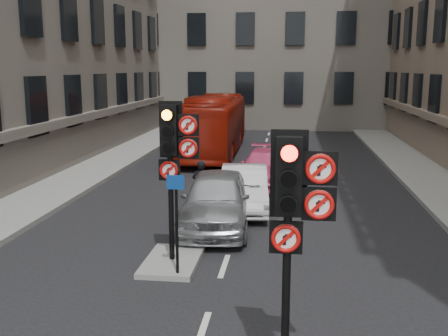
% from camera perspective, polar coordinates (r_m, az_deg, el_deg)
% --- Properties ---
extents(pavement_left, '(3.00, 50.00, 0.16)m').
position_cam_1_polar(pavement_left, '(20.50, -17.78, -1.83)').
color(pavement_left, gray).
rests_on(pavement_left, ground).
extents(centre_island, '(1.20, 2.00, 0.12)m').
position_cam_1_polar(centre_island, '(12.20, -5.66, -10.06)').
color(centre_island, gray).
rests_on(centre_island, ground).
extents(signal_near, '(0.91, 0.40, 3.58)m').
position_cam_1_polar(signal_near, '(7.33, 7.68, -3.69)').
color(signal_near, black).
rests_on(signal_near, ground).
extents(signal_far, '(0.91, 0.40, 3.58)m').
position_cam_1_polar(signal_far, '(11.50, -5.50, 2.29)').
color(signal_far, black).
rests_on(signal_far, centre_island).
extents(car_silver, '(2.08, 4.70, 1.57)m').
position_cam_1_polar(car_silver, '(14.63, -0.82, -3.45)').
color(car_silver, '#989B9F').
rests_on(car_silver, ground).
extents(car_white, '(1.77, 4.17, 1.34)m').
position_cam_1_polar(car_white, '(16.52, 2.21, -2.20)').
color(car_white, silver).
rests_on(car_white, ground).
extents(car_pink, '(1.96, 4.50, 1.29)m').
position_cam_1_polar(car_pink, '(20.16, 4.51, 0.10)').
color(car_pink, '#D23D70').
rests_on(car_pink, ground).
extents(bus_red, '(2.70, 10.76, 2.98)m').
position_cam_1_polar(bus_red, '(27.06, -1.18, 4.71)').
color(bus_red, maroon).
rests_on(bus_red, ground).
extents(motorcycle, '(0.71, 1.82, 1.06)m').
position_cam_1_polar(motorcycle, '(15.92, 3.25, -3.23)').
color(motorcycle, black).
rests_on(motorcycle, ground).
extents(motorcyclist, '(0.63, 0.46, 1.59)m').
position_cam_1_polar(motorcyclist, '(16.36, -2.50, -1.90)').
color(motorcyclist, black).
rests_on(motorcyclist, ground).
extents(info_sign, '(0.37, 0.11, 2.13)m').
position_cam_1_polar(info_sign, '(10.93, -5.21, -4.63)').
color(info_sign, black).
rests_on(info_sign, centre_island).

